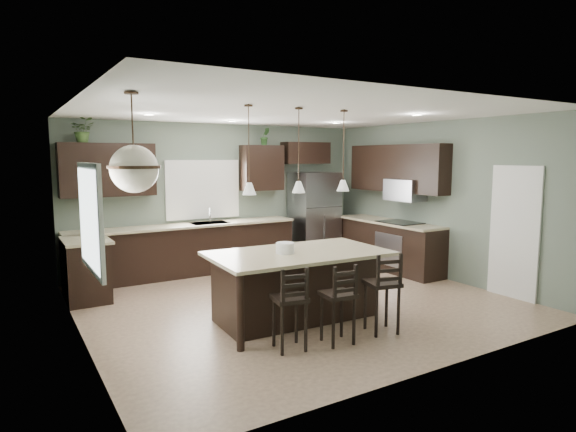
{
  "coord_description": "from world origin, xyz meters",
  "views": [
    {
      "loc": [
        -3.75,
        -5.99,
        2.17
      ],
      "look_at": [
        0.1,
        0.4,
        1.25
      ],
      "focal_mm": 30.0,
      "sensor_mm": 36.0,
      "label": 1
    }
  ],
  "objects_px": {
    "serving_dish": "(285,248)",
    "bar_stool_right": "(382,292)",
    "bar_stool_left": "(290,308)",
    "plant_back_left": "(83,130)",
    "kitchen_island": "(298,286)",
    "bar_stool_center": "(338,303)",
    "refrigerator": "(314,216)"
  },
  "relations": [
    {
      "from": "kitchen_island",
      "to": "serving_dish",
      "type": "height_order",
      "value": "serving_dish"
    },
    {
      "from": "kitchen_island",
      "to": "bar_stool_right",
      "type": "height_order",
      "value": "bar_stool_right"
    },
    {
      "from": "serving_dish",
      "to": "bar_stool_right",
      "type": "relative_size",
      "value": 0.24
    },
    {
      "from": "kitchen_island",
      "to": "bar_stool_right",
      "type": "bearing_deg",
      "value": -52.91
    },
    {
      "from": "kitchen_island",
      "to": "bar_stool_center",
      "type": "xyz_separation_m",
      "value": [
        -0.04,
        -0.92,
        0.02
      ]
    },
    {
      "from": "kitchen_island",
      "to": "bar_stool_center",
      "type": "distance_m",
      "value": 0.92
    },
    {
      "from": "bar_stool_left",
      "to": "bar_stool_right",
      "type": "distance_m",
      "value": 1.27
    },
    {
      "from": "bar_stool_left",
      "to": "bar_stool_center",
      "type": "relative_size",
      "value": 1.01
    },
    {
      "from": "serving_dish",
      "to": "bar_stool_right",
      "type": "bearing_deg",
      "value": -47.93
    },
    {
      "from": "kitchen_island",
      "to": "bar_stool_left",
      "type": "distance_m",
      "value": 1.01
    },
    {
      "from": "bar_stool_left",
      "to": "refrigerator",
      "type": "bearing_deg",
      "value": 62.64
    },
    {
      "from": "refrigerator",
      "to": "kitchen_island",
      "type": "bearing_deg",
      "value": -127.27
    },
    {
      "from": "kitchen_island",
      "to": "bar_stool_right",
      "type": "xyz_separation_m",
      "value": [
        0.64,
        -0.92,
        0.05
      ]
    },
    {
      "from": "bar_stool_center",
      "to": "bar_stool_right",
      "type": "xyz_separation_m",
      "value": [
        0.68,
        0.0,
        0.03
      ]
    },
    {
      "from": "serving_dish",
      "to": "bar_stool_right",
      "type": "xyz_separation_m",
      "value": [
        0.84,
        -0.93,
        -0.49
      ]
    },
    {
      "from": "refrigerator",
      "to": "bar_stool_left",
      "type": "height_order",
      "value": "refrigerator"
    },
    {
      "from": "refrigerator",
      "to": "bar_stool_right",
      "type": "distance_m",
      "value": 4.35
    },
    {
      "from": "refrigerator",
      "to": "kitchen_island",
      "type": "height_order",
      "value": "refrigerator"
    },
    {
      "from": "serving_dish",
      "to": "bar_stool_right",
      "type": "distance_m",
      "value": 1.34
    },
    {
      "from": "serving_dish",
      "to": "bar_stool_center",
      "type": "height_order",
      "value": "serving_dish"
    },
    {
      "from": "refrigerator",
      "to": "serving_dish",
      "type": "height_order",
      "value": "refrigerator"
    },
    {
      "from": "bar_stool_center",
      "to": "plant_back_left",
      "type": "distance_m",
      "value": 5.14
    },
    {
      "from": "refrigerator",
      "to": "bar_stool_center",
      "type": "xyz_separation_m",
      "value": [
        -2.37,
        -3.98,
        -0.45
      ]
    },
    {
      "from": "bar_stool_left",
      "to": "bar_stool_right",
      "type": "relative_size",
      "value": 0.95
    },
    {
      "from": "bar_stool_right",
      "to": "serving_dish",
      "type": "bearing_deg",
      "value": 146.05
    },
    {
      "from": "refrigerator",
      "to": "bar_stool_right",
      "type": "height_order",
      "value": "refrigerator"
    },
    {
      "from": "serving_dish",
      "to": "bar_stool_center",
      "type": "xyz_separation_m",
      "value": [
        0.16,
        -0.93,
        -0.52
      ]
    },
    {
      "from": "serving_dish",
      "to": "plant_back_left",
      "type": "bearing_deg",
      "value": 120.15
    },
    {
      "from": "bar_stool_left",
      "to": "bar_stool_right",
      "type": "bearing_deg",
      "value": 4.27
    },
    {
      "from": "serving_dish",
      "to": "plant_back_left",
      "type": "relative_size",
      "value": 0.59
    },
    {
      "from": "plant_back_left",
      "to": "serving_dish",
      "type": "bearing_deg",
      "value": -59.85
    },
    {
      "from": "kitchen_island",
      "to": "bar_stool_left",
      "type": "relative_size",
      "value": 2.39
    }
  ]
}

